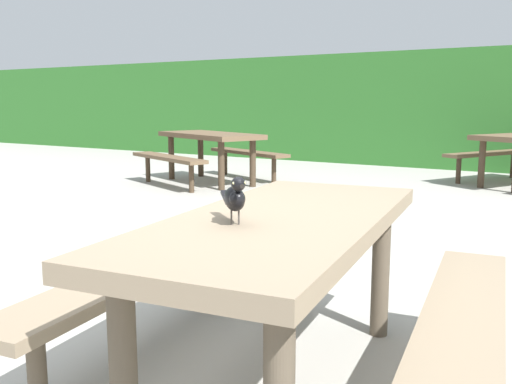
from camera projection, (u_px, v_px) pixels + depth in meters
name	position (u px, v px, depth m)	size (l,w,h in m)	color
ground_plane	(232.00, 361.00, 2.58)	(60.00, 60.00, 0.00)	#A3A099
picnic_table_foreground	(282.00, 259.00, 2.26)	(1.89, 1.92, 0.74)	#84725B
bird_grackle	(235.00, 197.00, 2.03)	(0.23, 0.21, 0.18)	black
picnic_table_mid_left	(210.00, 145.00, 8.22)	(2.20, 2.19, 0.74)	brown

